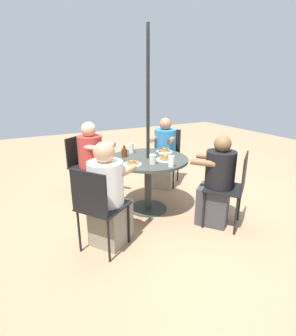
# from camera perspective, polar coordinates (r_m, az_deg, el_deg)

# --- Properties ---
(ground_plane) EXTENTS (12.00, 12.00, 0.00)m
(ground_plane) POSITION_cam_1_polar(r_m,az_deg,el_deg) (3.65, 0.00, -8.82)
(ground_plane) COLOR tan
(patio_table) EXTENTS (1.04, 1.04, 0.73)m
(patio_table) POSITION_cam_1_polar(r_m,az_deg,el_deg) (3.42, 0.00, 0.13)
(patio_table) COLOR #383D38
(patio_table) RESTS_ON ground
(umbrella_pole) EXTENTS (0.04, 0.04, 2.29)m
(umbrella_pole) POSITION_cam_1_polar(r_m,az_deg,el_deg) (3.29, 0.00, 9.20)
(umbrella_pole) COLOR black
(umbrella_pole) RESTS_ON ground
(patio_chair_north) EXTENTS (0.60, 0.60, 0.90)m
(patio_chair_north) POSITION_cam_1_polar(r_m,az_deg,el_deg) (3.19, 17.78, -3.49)
(patio_chair_north) COLOR black
(patio_chair_north) RESTS_ON ground
(diner_north) EXTENTS (0.56, 0.54, 1.10)m
(diner_north) POSITION_cam_1_polar(r_m,az_deg,el_deg) (3.22, 14.68, -3.59)
(diner_north) COLOR #3D3D42
(diner_north) RESTS_ON ground
(patio_chair_east) EXTENTS (0.61, 0.61, 0.90)m
(patio_chair_east) POSITION_cam_1_polar(r_m,az_deg,el_deg) (4.43, 4.11, 3.42)
(patio_chair_east) COLOR black
(patio_chair_east) RESTS_ON ground
(diner_east) EXTENTS (0.56, 0.56, 1.13)m
(diner_east) POSITION_cam_1_polar(r_m,az_deg,el_deg) (4.27, 3.57, 2.63)
(diner_east) COLOR beige
(diner_east) RESTS_ON ground
(patio_chair_south) EXTENTS (0.60, 0.60, 0.90)m
(patio_chair_south) POSITION_cam_1_polar(r_m,az_deg,el_deg) (4.00, -13.94, 1.26)
(patio_chair_south) COLOR black
(patio_chair_south) RESTS_ON ground
(diner_south) EXTENTS (0.57, 0.55, 1.14)m
(diner_south) POSITION_cam_1_polar(r_m,az_deg,el_deg) (3.90, -11.95, 0.75)
(diner_south) COLOR slate
(diner_south) RESTS_ON ground
(patio_chair_west) EXTENTS (0.60, 0.60, 0.90)m
(patio_chair_west) POSITION_cam_1_polar(r_m,az_deg,el_deg) (2.62, -10.86, -7.79)
(patio_chair_west) COLOR black
(patio_chair_west) RESTS_ON ground
(diner_west) EXTENTS (0.55, 0.57, 1.13)m
(diner_west) POSITION_cam_1_polar(r_m,az_deg,el_deg) (2.75, -8.63, -6.79)
(diner_west) COLOR gray
(diner_west) RESTS_ON ground
(pancake_plate_a) EXTENTS (0.22, 0.22, 0.05)m
(pancake_plate_a) POSITION_cam_1_polar(r_m,az_deg,el_deg) (3.09, -3.44, 0.90)
(pancake_plate_a) COLOR white
(pancake_plate_a) RESTS_ON patio_table
(pancake_plate_b) EXTENTS (0.22, 0.22, 0.06)m
(pancake_plate_b) POSITION_cam_1_polar(r_m,az_deg,el_deg) (3.28, 3.74, 1.98)
(pancake_plate_b) COLOR white
(pancake_plate_b) RESTS_ON patio_table
(pancake_plate_c) EXTENTS (0.22, 0.22, 0.06)m
(pancake_plate_c) POSITION_cam_1_polar(r_m,az_deg,el_deg) (3.65, 3.60, 3.72)
(pancake_plate_c) COLOR white
(pancake_plate_c) RESTS_ON patio_table
(syrup_bottle) EXTENTS (0.10, 0.08, 0.15)m
(syrup_bottle) POSITION_cam_1_polar(r_m,az_deg,el_deg) (3.44, -5.19, 3.39)
(syrup_bottle) COLOR #602D0F
(syrup_bottle) RESTS_ON patio_table
(coffee_cup) EXTENTS (0.09, 0.09, 0.11)m
(coffee_cup) POSITION_cam_1_polar(r_m,az_deg,el_deg) (3.13, 1.05, 1.92)
(coffee_cup) COLOR beige
(coffee_cup) RESTS_ON patio_table
(drinking_glass_a) EXTENTS (0.07, 0.07, 0.14)m
(drinking_glass_a) POSITION_cam_1_polar(r_m,az_deg,el_deg) (3.62, -3.63, 4.36)
(drinking_glass_a) COLOR silver
(drinking_glass_a) RESTS_ON patio_table
(drinking_glass_b) EXTENTS (0.07, 0.07, 0.13)m
(drinking_glass_b) POSITION_cam_1_polar(r_m,az_deg,el_deg) (3.03, 5.10, 1.47)
(drinking_glass_b) COLOR silver
(drinking_glass_b) RESTS_ON patio_table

